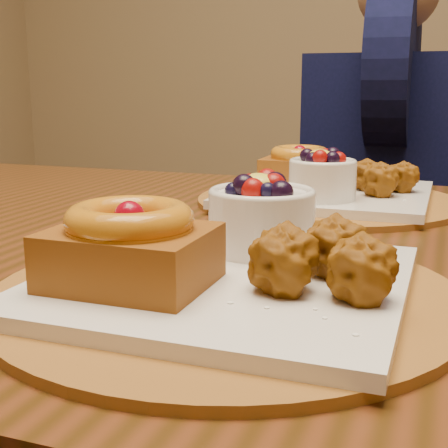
{
  "coord_description": "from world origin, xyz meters",
  "views": [
    {
      "loc": [
        0.25,
        -0.74,
        0.92
      ],
      "look_at": [
        0.07,
        -0.24,
        0.8
      ],
      "focal_mm": 50.0,
      "sensor_mm": 36.0,
      "label": 1
    }
  ],
  "objects_px": {
    "dining_table": "(290,302)",
    "diner": "(390,132)",
    "place_setting_near": "(225,262)",
    "place_setting_far": "(326,187)",
    "chair_far": "(357,247)"
  },
  "relations": [
    {
      "from": "place_setting_near",
      "to": "chair_far",
      "type": "height_order",
      "value": "chair_far"
    },
    {
      "from": "dining_table",
      "to": "place_setting_near",
      "type": "height_order",
      "value": "place_setting_near"
    },
    {
      "from": "place_setting_near",
      "to": "chair_far",
      "type": "bearing_deg",
      "value": 91.87
    },
    {
      "from": "place_setting_near",
      "to": "dining_table",
      "type": "bearing_deg",
      "value": 89.06
    },
    {
      "from": "place_setting_near",
      "to": "diner",
      "type": "bearing_deg",
      "value": 88.19
    },
    {
      "from": "dining_table",
      "to": "diner",
      "type": "xyz_separation_m",
      "value": [
        0.03,
        0.81,
        0.14
      ]
    },
    {
      "from": "dining_table",
      "to": "place_setting_far",
      "type": "bearing_deg",
      "value": 90.73
    },
    {
      "from": "dining_table",
      "to": "diner",
      "type": "distance_m",
      "value": 0.83
    },
    {
      "from": "place_setting_near",
      "to": "place_setting_far",
      "type": "relative_size",
      "value": 1.0
    },
    {
      "from": "chair_far",
      "to": "place_setting_far",
      "type": "bearing_deg",
      "value": -63.54
    },
    {
      "from": "dining_table",
      "to": "diner",
      "type": "height_order",
      "value": "diner"
    },
    {
      "from": "place_setting_near",
      "to": "place_setting_far",
      "type": "xyz_separation_m",
      "value": [
        0.0,
        0.43,
        -0.0
      ]
    },
    {
      "from": "place_setting_far",
      "to": "place_setting_near",
      "type": "bearing_deg",
      "value": -90.1
    },
    {
      "from": "dining_table",
      "to": "place_setting_far",
      "type": "xyz_separation_m",
      "value": [
        -0.0,
        0.22,
        0.1
      ]
    },
    {
      "from": "place_setting_far",
      "to": "chair_far",
      "type": "bearing_deg",
      "value": 93.22
    }
  ]
}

